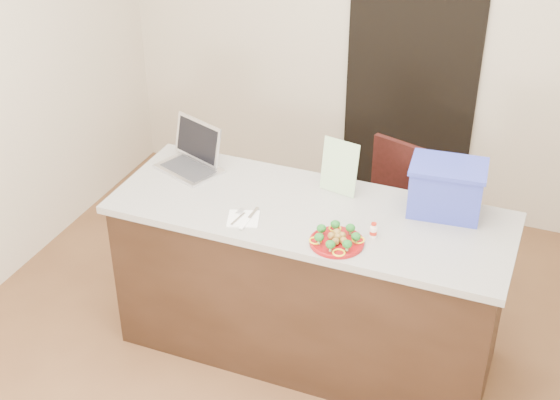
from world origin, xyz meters
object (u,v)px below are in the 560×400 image
at_px(island, 308,282).
at_px(laptop, 193,155).
at_px(chair, 396,209).
at_px(napkin, 243,219).
at_px(yogurt_bottle, 373,231).
at_px(blue_box, 446,188).
at_px(plate, 337,242).

xyz_separation_m(island, laptop, (-0.77, 0.20, 0.52)).
relative_size(island, laptop, 5.06).
bearing_deg(chair, island, -91.97).
distance_m(napkin, chair, 1.21).
xyz_separation_m(yogurt_bottle, chair, (-0.09, 0.91, -0.43)).
relative_size(blue_box, chair, 0.43).
bearing_deg(island, napkin, -143.60).
bearing_deg(laptop, plate, -2.28).
relative_size(island, napkin, 13.33).
bearing_deg(plate, napkin, 176.43).
bearing_deg(blue_box, napkin, -159.57).
bearing_deg(island, blue_box, 20.61).
height_order(plate, chair, plate).
relative_size(yogurt_bottle, laptop, 0.19).
bearing_deg(yogurt_bottle, chair, 95.79).
bearing_deg(yogurt_bottle, laptop, 164.42).
height_order(laptop, blue_box, blue_box).
bearing_deg(napkin, chair, 61.00).
height_order(napkin, blue_box, blue_box).
height_order(plate, blue_box, blue_box).
xyz_separation_m(napkin, laptop, (-0.49, 0.41, 0.06)).
distance_m(plate, chair, 1.11).
bearing_deg(plate, island, 132.93).
height_order(yogurt_bottle, chair, yogurt_bottle).
relative_size(napkin, chair, 0.17).
height_order(yogurt_bottle, laptop, laptop).
xyz_separation_m(island, yogurt_bottle, (0.37, -0.12, 0.49)).
height_order(plate, laptop, laptop).
distance_m(plate, laptop, 1.08).
height_order(napkin, chair, napkin).
bearing_deg(napkin, plate, -3.57).
distance_m(plate, blue_box, 0.64).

